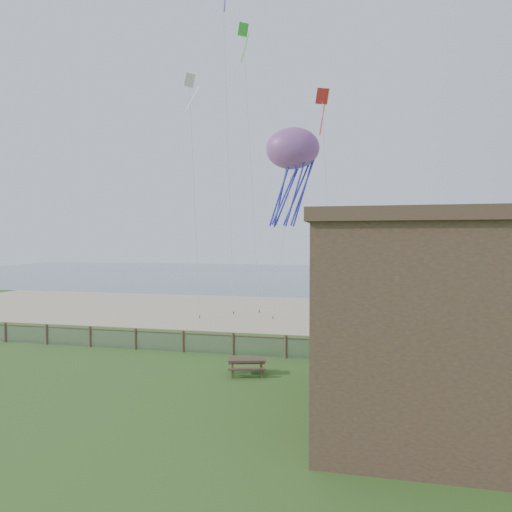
{
  "coord_description": "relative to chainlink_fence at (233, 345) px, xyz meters",
  "views": [
    {
      "loc": [
        6.77,
        -18.63,
        6.48
      ],
      "look_at": [
        0.88,
        8.0,
        5.53
      ],
      "focal_mm": 32.0,
      "sensor_mm": 36.0,
      "label": 1
    }
  ],
  "objects": [
    {
      "name": "kite_white",
      "position": [
        -5.19,
        7.04,
        16.81
      ],
      "size": [
        1.87,
        1.8,
        2.5
      ],
      "primitive_type": null,
      "rotation": [
        0.44,
        0.0,
        0.86
      ],
      "color": "white"
    },
    {
      "name": "kite_green",
      "position": [
        -2.14,
        10.93,
        21.82
      ],
      "size": [
        1.81,
        1.96,
        2.6
      ],
      "primitive_type": null,
      "rotation": [
        0.44,
        0.0,
        0.64
      ],
      "color": "green"
    },
    {
      "name": "chainlink_fence",
      "position": [
        0.0,
        0.0,
        0.0
      ],
      "size": [
        36.2,
        0.2,
        1.25
      ],
      "primitive_type": null,
      "color": "#483D28",
      "rests_on": "ground"
    },
    {
      "name": "picnic_table",
      "position": [
        1.65,
        -3.5,
        -0.17
      ],
      "size": [
        2.08,
        1.76,
        0.76
      ],
      "primitive_type": null,
      "rotation": [
        0.0,
        0.0,
        0.26
      ],
      "color": "brown",
      "rests_on": "ground"
    },
    {
      "name": "kite_red",
      "position": [
        4.05,
        11.7,
        16.32
      ],
      "size": [
        1.89,
        2.22,
        2.98
      ],
      "primitive_type": null,
      "rotation": [
        0.44,
        0.0,
        0.44
      ],
      "color": "red"
    },
    {
      "name": "octopus_kite",
      "position": [
        2.09,
        9.03,
        10.71
      ],
      "size": [
        4.52,
        3.96,
        7.75
      ],
      "primitive_type": null,
      "rotation": [
        0.0,
        0.0,
        0.42
      ],
      "color": "#FF2842"
    },
    {
      "name": "motel_deck",
      "position": [
        13.0,
        -1.0,
        -0.3
      ],
      "size": [
        15.0,
        2.0,
        0.5
      ],
      "primitive_type": "cube",
      "color": "brown",
      "rests_on": "ground"
    },
    {
      "name": "ground",
      "position": [
        0.0,
        -6.0,
        -0.55
      ],
      "size": [
        160.0,
        160.0,
        0.0
      ],
      "primitive_type": "plane",
      "color": "#376322",
      "rests_on": "ground"
    },
    {
      "name": "sand_beach",
      "position": [
        0.0,
        16.0,
        -0.55
      ],
      "size": [
        72.0,
        20.0,
        0.02
      ],
      "primitive_type": "cube",
      "color": "#C9B491",
      "rests_on": "ground"
    },
    {
      "name": "ocean",
      "position": [
        0.0,
        60.0,
        -0.55
      ],
      "size": [
        160.0,
        68.0,
        0.02
      ],
      "primitive_type": "cube",
      "color": "slate",
      "rests_on": "ground"
    }
  ]
}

